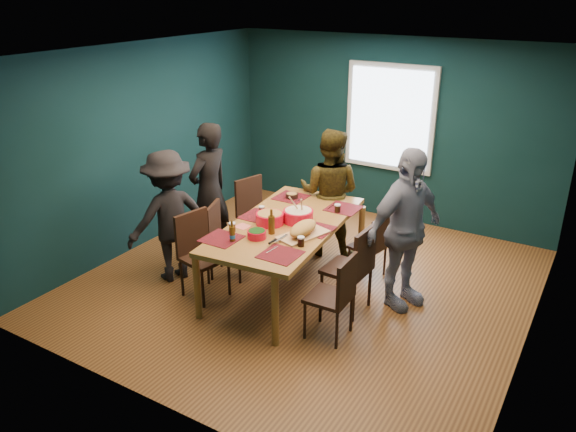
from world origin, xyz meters
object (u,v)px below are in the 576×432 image
chair_left_mid (222,234)px  bowl_salad (270,218)px  chair_right_far (373,242)px  chair_left_near (199,248)px  cutting_board (303,230)px  person_near_left (169,216)px  chair_left_far (254,208)px  chair_right_mid (355,263)px  bowl_dumpling (298,215)px  person_far_left (209,191)px  person_right (405,230)px  person_back (329,193)px  bowl_herbs (257,234)px  chair_right_near (337,292)px  dining_table (286,229)px

chair_left_mid → bowl_salad: 0.81m
chair_left_mid → chair_right_far: (1.62, 0.87, -0.06)m
chair_left_near → cutting_board: 1.26m
chair_right_far → cutting_board: cutting_board is taller
chair_left_near → cutting_board: bearing=30.9°
chair_left_mid → person_near_left: 0.67m
chair_left_far → chair_right_mid: 2.01m
chair_right_far → bowl_dumpling: bearing=-124.1°
person_far_left → person_right: bearing=96.5°
chair_left_far → bowl_dumpling: 1.29m
person_near_left → person_right: bearing=132.1°
chair_right_far → cutting_board: (-0.43, -0.99, 0.44)m
person_back → bowl_herbs: (-0.03, -1.65, 0.05)m
chair_left_mid → person_right: (2.12, 0.48, 0.37)m
chair_right_near → bowl_dumpling: bearing=139.3°
chair_right_mid → bowl_dumpling: (-0.79, 0.15, 0.34)m
chair_right_far → chair_right_mid: (0.13, -0.82, 0.11)m
dining_table → chair_right_mid: 0.91m
chair_left_far → person_right: 2.28m
chair_right_far → chair_left_far: bearing=-168.6°
chair_right_mid → bowl_herbs: bearing=-150.8°
chair_right_mid → chair_right_far: bearing=101.7°
chair_left_far → bowl_salad: (0.82, -0.87, 0.35)m
chair_left_near → cutting_board: cutting_board is taller
chair_right_near → bowl_dumpling: (-0.85, 0.70, 0.39)m
chair_left_mid → person_far_left: bearing=122.9°
chair_left_mid → person_far_left: size_ratio=0.52×
chair_right_far → person_back: 0.95m
person_right → person_far_left: bearing=115.3°
person_back → person_near_left: bearing=40.9°
person_right → chair_left_mid: bearing=125.6°
chair_left_far → person_near_left: person_near_left is taller
person_near_left → chair_left_far: bearing=-173.4°
chair_left_near → person_right: 2.32m
person_back → bowl_herbs: size_ratio=8.29×
chair_left_far → chair_left_near: size_ratio=0.98×
person_right → person_near_left: (-2.61, -0.85, -0.10)m
chair_left_near → chair_right_mid: (1.70, 0.55, 0.01)m
dining_table → chair_left_mid: (-0.86, -0.10, -0.23)m
chair_left_near → chair_right_near: size_ratio=1.08×
chair_left_near → dining_table: bearing=48.9°
dining_table → person_right: (1.27, 0.38, 0.14)m
bowl_salad → bowl_dumpling: size_ratio=0.92×
dining_table → person_near_left: (-1.34, -0.47, 0.04)m
chair_right_far → person_near_left: person_near_left is taller
chair_right_far → person_far_left: 2.18m
dining_table → chair_right_near: chair_right_near is taller
chair_right_far → person_back: (-0.79, 0.36, 0.37)m
person_right → cutting_board: size_ratio=2.49×
person_back → person_near_left: 2.07m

